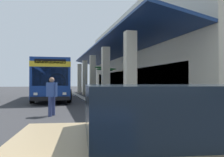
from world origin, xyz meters
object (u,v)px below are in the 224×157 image
object	(u,v)px
potted_palm	(106,92)
transit_bus	(52,78)
parked_sedan_tan	(210,149)
pedestrian	(52,94)

from	to	relation	value
potted_palm	transit_bus	bearing A→B (deg)	-128.11
parked_sedan_tan	potted_palm	xyz separation A→B (m)	(-16.09, 2.32, -0.06)
pedestrian	transit_bus	bearing A→B (deg)	179.89
parked_sedan_tan	pedestrian	distance (m)	8.94
transit_bus	parked_sedan_tan	world-z (taller)	transit_bus
parked_sedan_tan	pedestrian	size ratio (longest dim) A/B	2.68
potted_palm	parked_sedan_tan	bearing A→B (deg)	-8.20
transit_bus	potted_palm	world-z (taller)	transit_bus
transit_bus	pedestrian	size ratio (longest dim) A/B	6.59
pedestrian	potted_palm	world-z (taller)	potted_palm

